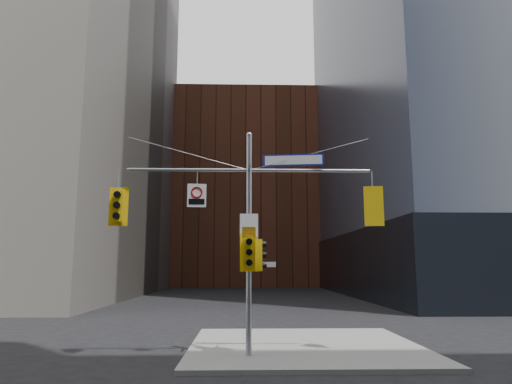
{
  "coord_description": "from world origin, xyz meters",
  "views": [
    {
      "loc": [
        -0.15,
        -12.72,
        2.9
      ],
      "look_at": [
        0.23,
        2.0,
        5.27
      ],
      "focal_mm": 32.0,
      "sensor_mm": 36.0,
      "label": 1
    }
  ],
  "objects_px": {
    "signal_assembly": "(249,218)",
    "street_sign_blade": "(293,160)",
    "traffic_light_west_arm": "(118,206)",
    "traffic_light_east_arm": "(373,207)",
    "traffic_light_pole_front": "(249,252)",
    "traffic_light_pole_side": "(259,255)",
    "regulatory_sign_arm": "(197,195)"
  },
  "relations": [
    {
      "from": "signal_assembly",
      "to": "traffic_light_pole_side",
      "type": "relative_size",
      "value": 7.91
    },
    {
      "from": "traffic_light_pole_side",
      "to": "regulatory_sign_arm",
      "type": "height_order",
      "value": "regulatory_sign_arm"
    },
    {
      "from": "traffic_light_west_arm",
      "to": "traffic_light_pole_front",
      "type": "xyz_separation_m",
      "value": [
        4.25,
        -0.28,
        -1.49
      ]
    },
    {
      "from": "signal_assembly",
      "to": "street_sign_blade",
      "type": "bearing_deg",
      "value": 0.14
    },
    {
      "from": "traffic_light_east_arm",
      "to": "regulatory_sign_arm",
      "type": "bearing_deg",
      "value": 9.39
    },
    {
      "from": "signal_assembly",
      "to": "traffic_light_pole_front",
      "type": "bearing_deg",
      "value": -90.02
    },
    {
      "from": "signal_assembly",
      "to": "traffic_light_pole_front",
      "type": "distance_m",
      "value": 1.14
    },
    {
      "from": "traffic_light_pole_side",
      "to": "traffic_light_pole_front",
      "type": "distance_m",
      "value": 0.44
    },
    {
      "from": "traffic_light_pole_front",
      "to": "traffic_light_pole_side",
      "type": "bearing_deg",
      "value": 40.25
    },
    {
      "from": "signal_assembly",
      "to": "traffic_light_pole_side",
      "type": "distance_m",
      "value": 1.23
    },
    {
      "from": "traffic_light_east_arm",
      "to": "traffic_light_pole_front",
      "type": "height_order",
      "value": "traffic_light_east_arm"
    },
    {
      "from": "signal_assembly",
      "to": "traffic_light_pole_side",
      "type": "bearing_deg",
      "value": 2.77
    },
    {
      "from": "signal_assembly",
      "to": "traffic_light_west_arm",
      "type": "distance_m",
      "value": 4.26
    },
    {
      "from": "traffic_light_pole_front",
      "to": "regulatory_sign_arm",
      "type": "height_order",
      "value": "regulatory_sign_arm"
    },
    {
      "from": "traffic_light_east_arm",
      "to": "traffic_light_west_arm",
      "type": "bearing_deg",
      "value": 9.09
    },
    {
      "from": "traffic_light_east_arm",
      "to": "regulatory_sign_arm",
      "type": "distance_m",
      "value": 5.79
    },
    {
      "from": "traffic_light_west_arm",
      "to": "street_sign_blade",
      "type": "distance_m",
      "value": 5.92
    },
    {
      "from": "traffic_light_west_arm",
      "to": "traffic_light_pole_side",
      "type": "relative_size",
      "value": 1.25
    },
    {
      "from": "traffic_light_pole_side",
      "to": "traffic_light_pole_front",
      "type": "relative_size",
      "value": 0.85
    },
    {
      "from": "signal_assembly",
      "to": "street_sign_blade",
      "type": "xyz_separation_m",
      "value": [
        1.47,
        0.0,
        1.93
      ]
    },
    {
      "from": "signal_assembly",
      "to": "traffic_light_west_arm",
      "type": "xyz_separation_m",
      "value": [
        -4.25,
        0.01,
        0.38
      ]
    },
    {
      "from": "traffic_light_pole_front",
      "to": "traffic_light_west_arm",
      "type": "bearing_deg",
      "value": 175.17
    },
    {
      "from": "traffic_light_pole_side",
      "to": "street_sign_blade",
      "type": "distance_m",
      "value": 3.33
    },
    {
      "from": "traffic_light_west_arm",
      "to": "traffic_light_east_arm",
      "type": "distance_m",
      "value": 8.32
    },
    {
      "from": "traffic_light_pole_side",
      "to": "traffic_light_west_arm",
      "type": "bearing_deg",
      "value": 78.53
    },
    {
      "from": "traffic_light_west_arm",
      "to": "regulatory_sign_arm",
      "type": "xyz_separation_m",
      "value": [
        2.55,
        -0.03,
        0.37
      ]
    },
    {
      "from": "traffic_light_pole_front",
      "to": "signal_assembly",
      "type": "bearing_deg",
      "value": 88.92
    },
    {
      "from": "traffic_light_pole_front",
      "to": "traffic_light_east_arm",
      "type": "bearing_deg",
      "value": 2.71
    },
    {
      "from": "street_sign_blade",
      "to": "signal_assembly",
      "type": "bearing_deg",
      "value": -172.92
    },
    {
      "from": "traffic_light_east_arm",
      "to": "traffic_light_pole_side",
      "type": "height_order",
      "value": "traffic_light_east_arm"
    },
    {
      "from": "signal_assembly",
      "to": "traffic_light_west_arm",
      "type": "height_order",
      "value": "signal_assembly"
    },
    {
      "from": "traffic_light_west_arm",
      "to": "traffic_light_east_arm",
      "type": "relative_size",
      "value": 0.98
    }
  ]
}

